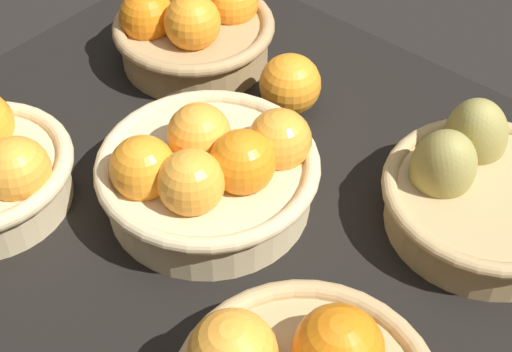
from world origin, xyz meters
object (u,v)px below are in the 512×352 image
Objects in this scene: basket_near_right at (193,27)px; loose_orange_front_gap at (290,84)px; basket_center at (209,172)px; basket_near_left_pears at (480,190)px.

basket_near_right is 2.78× the size of loose_orange_front_gap.
basket_near_left_pears is at bearing -142.85° from basket_center.
basket_near_left_pears reaches higher than basket_center.
loose_orange_front_gap is at bearing -1.98° from basket_near_left_pears.
basket_near_right reaches higher than loose_orange_front_gap.
basket_near_right is 0.94× the size of basket_near_left_pears.
loose_orange_front_gap is (3.75, -18.67, -1.03)cm from basket_center.
basket_near_left_pears is 27.16cm from loose_orange_front_gap.
basket_center is at bearing 137.67° from basket_near_right.
basket_near_right is at bearing -0.58° from loose_orange_front_gap.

